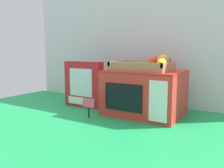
{
  "coord_description": "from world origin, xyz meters",
  "views": [
    {
      "loc": [
        0.69,
        -1.08,
        0.34
      ],
      "look_at": [
        0.01,
        0.03,
        0.15
      ],
      "focal_mm": 37.15,
      "sensor_mm": 36.0,
      "label": 1
    }
  ],
  "objects_px": {
    "toy_microwave": "(144,93)",
    "food_groups_crate": "(147,66)",
    "price_sign": "(89,105)",
    "cookie_set_box": "(84,84)"
  },
  "relations": [
    {
      "from": "toy_microwave",
      "to": "cookie_set_box",
      "type": "height_order",
      "value": "cookie_set_box"
    },
    {
      "from": "toy_microwave",
      "to": "price_sign",
      "type": "bearing_deg",
      "value": -134.49
    },
    {
      "from": "price_sign",
      "to": "toy_microwave",
      "type": "bearing_deg",
      "value": 45.51
    },
    {
      "from": "toy_microwave",
      "to": "cookie_set_box",
      "type": "bearing_deg",
      "value": -175.39
    },
    {
      "from": "toy_microwave",
      "to": "food_groups_crate",
      "type": "xyz_separation_m",
      "value": [
        0.01,
        -0.0,
        0.14
      ]
    },
    {
      "from": "toy_microwave",
      "to": "price_sign",
      "type": "height_order",
      "value": "toy_microwave"
    },
    {
      "from": "food_groups_crate",
      "to": "cookie_set_box",
      "type": "height_order",
      "value": "food_groups_crate"
    },
    {
      "from": "food_groups_crate",
      "to": "price_sign",
      "type": "xyz_separation_m",
      "value": [
        -0.22,
        -0.21,
        -0.19
      ]
    },
    {
      "from": "toy_microwave",
      "to": "price_sign",
      "type": "relative_size",
      "value": 3.9
    },
    {
      "from": "food_groups_crate",
      "to": "cookie_set_box",
      "type": "xyz_separation_m",
      "value": [
        -0.4,
        -0.03,
        -0.12
      ]
    }
  ]
}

